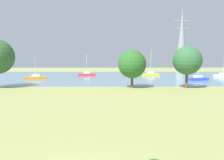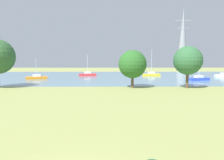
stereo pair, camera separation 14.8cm
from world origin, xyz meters
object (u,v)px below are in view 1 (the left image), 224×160
electricity_pylon (182,39)px  sailboat_blue (198,78)px  sailboat_yellow (151,74)px  tree_east_far (187,61)px  tree_east_near (132,64)px  sailboat_orange (36,77)px  sailboat_red (87,74)px  sailboat_white (223,75)px

electricity_pylon → sailboat_blue: bearing=-103.4°
sailboat_yellow → tree_east_far: 24.46m
electricity_pylon → sailboat_yellow: bearing=-123.2°
tree_east_far → electricity_pylon: electricity_pylon is taller
tree_east_near → tree_east_far: bearing=-2.5°
sailboat_orange → sailboat_blue: (37.18, -3.33, 0.00)m
sailboat_red → electricity_pylon: 45.57m
sailboat_red → tree_east_near: tree_east_near is taller
sailboat_white → sailboat_red: bearing=173.5°
sailboat_blue → tree_east_near: tree_east_near is taller
tree_east_far → electricity_pylon: size_ratio=0.28×
sailboat_blue → electricity_pylon: size_ratio=0.22×
sailboat_orange → electricity_pylon: electricity_pylon is taller
sailboat_red → sailboat_blue: bearing=-25.9°
sailboat_blue → sailboat_red: bearing=154.1°
sailboat_white → tree_east_far: (-17.33, -20.48, 4.13)m
sailboat_blue → electricity_pylon: electricity_pylon is taller
sailboat_yellow → sailboat_blue: (8.22, -12.13, -0.02)m
sailboat_blue → sailboat_orange: bearing=174.9°
sailboat_yellow → electricity_pylon: 34.09m
sailboat_orange → sailboat_red: (11.12, 9.35, 0.01)m
sailboat_white → tree_east_far: bearing=-130.2°
sailboat_yellow → sailboat_white: sailboat_yellow is taller
sailboat_orange → electricity_pylon: 59.69m
sailboat_orange → sailboat_white: size_ratio=0.83×
sailboat_orange → tree_east_far: bearing=-26.8°
sailboat_white → tree_east_far: size_ratio=0.90×
sailboat_yellow → tree_east_far: (1.27, -24.07, 4.12)m
sailboat_white → sailboat_blue: 13.44m
sailboat_yellow → sailboat_red: 17.85m
sailboat_yellow → sailboat_blue: bearing=-55.9°
tree_east_far → sailboat_red: bearing=127.8°
sailboat_orange → tree_east_near: 26.07m
sailboat_red → tree_east_near: bearing=-67.6°
sailboat_red → tree_east_far: tree_east_far is taller
sailboat_blue → sailboat_white: bearing=39.5°
sailboat_white → sailboat_red: 36.68m
sailboat_blue → tree_east_far: (-6.95, -11.94, 4.14)m
sailboat_red → electricity_pylon: bearing=36.5°
sailboat_white → tree_east_near: size_ratio=0.99×
tree_east_far → electricity_pylon: bearing=72.3°
sailboat_red → sailboat_blue: (26.06, -12.68, -0.00)m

